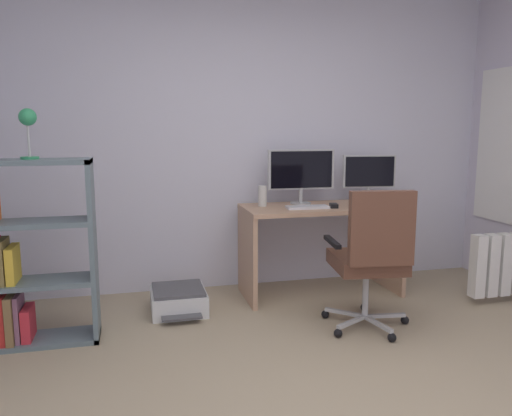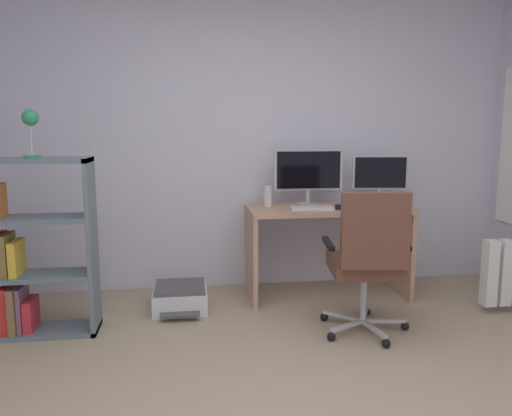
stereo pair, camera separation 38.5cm
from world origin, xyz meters
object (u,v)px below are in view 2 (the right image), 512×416
monitor_secondary (380,175)px  office_chair (368,257)px  desktop_speaker (268,196)px  computer_mouse (339,207)px  monitor_main (308,172)px  bookshelf (17,258)px  desk (327,232)px  desk_lamp (30,123)px  keyboard (312,208)px  printer (180,297)px

monitor_secondary → office_chair: bearing=-114.8°
desktop_speaker → computer_mouse: bearing=-21.6°
monitor_main → bookshelf: monitor_main is taller
desk → computer_mouse: bearing=-63.5°
monitor_secondary → desk_lamp: size_ratio=1.50×
desktop_speaker → office_chair: (0.52, -0.95, -0.29)m
keyboard → monitor_main: bearing=86.4°
keyboard → printer: 1.25m
desk → printer: desk is taller
monitor_main → desk_lamp: (-2.01, -0.64, 0.39)m
desk → monitor_main: size_ratio=2.26×
monitor_secondary → computer_mouse: monitor_secondary is taller
keyboard → bookshelf: bookshelf is taller
desk → monitor_main: 0.53m
monitor_main → desktop_speaker: bearing=-172.3°
desktop_speaker → office_chair: 1.12m
monitor_main → keyboard: monitor_main is taller
desktop_speaker → desk_lamp: desk_lamp is taller
desk → printer: bearing=-173.1°
desktop_speaker → desk_lamp: 1.85m
monitor_main → desk_lamp: size_ratio=1.85×
desk → keyboard: 0.29m
computer_mouse → printer: bearing=-166.1°
bookshelf → monitor_main: bearing=16.5°
keyboard → printer: (-1.05, -0.04, -0.68)m
keyboard → computer_mouse: size_ratio=3.40×
office_chair → printer: office_chair is taller
desktop_speaker → monitor_secondary: bearing=2.8°
bookshelf → desktop_speaker: bearing=18.2°
desk_lamp → printer: desk_lamp is taller
monitor_secondary → bookshelf: size_ratio=0.39×
keyboard → computer_mouse: 0.22m
desk → printer: size_ratio=2.50×
desktop_speaker → printer: desktop_speaker is taller
monitor_main → desk_lamp: bearing=-162.4°
monitor_main → office_chair: bearing=-80.4°
keyboard → desk_lamp: desk_lamp is taller
monitor_main → keyboard: 0.37m
computer_mouse → desk_lamp: 2.32m
desk_lamp → printer: bearing=20.6°
desk → bookshelf: 2.34m
desk → office_chair: office_chair is taller
office_chair → desk_lamp: size_ratio=3.21×
keyboard → computer_mouse: bearing=-0.9°
computer_mouse → desk_lamp: desk_lamp is taller
desktop_speaker → monitor_main: bearing=7.7°
computer_mouse → office_chair: bearing=-79.1°
monitor_secondary → desk_lamp: 2.75m
office_chair → printer: 1.51m
monitor_secondary → desktop_speaker: monitor_secondary is taller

